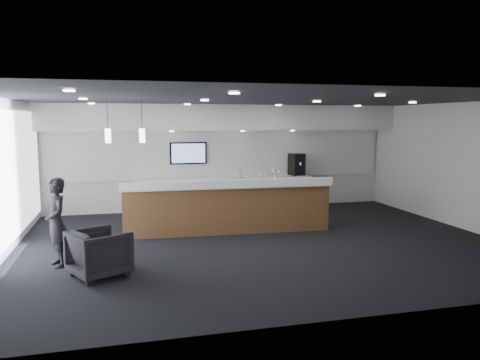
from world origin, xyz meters
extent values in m
plane|color=black|center=(0.00, 0.00, 0.00)|extent=(10.00, 10.00, 0.00)
cube|color=black|center=(0.00, 0.00, 3.00)|extent=(10.00, 8.00, 0.02)
cube|color=silver|center=(0.00, 4.00, 1.50)|extent=(10.00, 0.02, 3.00)
cube|color=silver|center=(-5.00, 0.00, 1.50)|extent=(0.02, 8.00, 3.00)
cube|color=silver|center=(5.00, 0.00, 1.50)|extent=(0.02, 8.00, 3.00)
cube|color=silver|center=(0.00, 3.55, 2.65)|extent=(10.00, 0.90, 0.70)
cube|color=silver|center=(0.00, 3.97, 1.60)|extent=(9.80, 0.06, 1.40)
cube|color=silver|center=(-4.96, 0.00, 1.50)|extent=(0.04, 7.36, 2.55)
cube|color=gray|center=(0.00, 3.64, 0.45)|extent=(5.00, 0.60, 0.90)
cube|color=white|center=(0.00, 3.64, 0.93)|extent=(5.06, 0.66, 0.05)
cylinder|color=silver|center=(-2.00, 3.32, 0.50)|extent=(0.60, 0.02, 0.02)
cylinder|color=silver|center=(-1.00, 3.32, 0.50)|extent=(0.60, 0.02, 0.02)
cylinder|color=silver|center=(0.00, 3.32, 0.50)|extent=(0.60, 0.02, 0.02)
cylinder|color=silver|center=(1.00, 3.32, 0.50)|extent=(0.60, 0.02, 0.02)
cylinder|color=silver|center=(2.00, 3.32, 0.50)|extent=(0.60, 0.02, 0.02)
cube|color=black|center=(-1.00, 3.91, 1.65)|extent=(1.05, 0.07, 0.62)
cube|color=blue|center=(-1.00, 3.87, 1.65)|extent=(0.95, 0.01, 0.54)
cylinder|color=#FCEFC5|center=(-2.40, 0.80, 2.25)|extent=(0.12, 0.12, 0.30)
cylinder|color=#FCEFC5|center=(-3.10, 0.80, 2.25)|extent=(0.12, 0.12, 0.30)
cube|color=brown|center=(-0.50, 1.10, 0.53)|extent=(4.74, 0.89, 1.05)
cube|color=white|center=(-0.50, 1.10, 1.08)|extent=(4.82, 0.97, 0.06)
cube|color=white|center=(-0.52, 0.73, 1.17)|extent=(4.79, 0.35, 0.18)
cylinder|color=silver|center=(0.66, 1.14, 1.25)|extent=(0.04, 0.04, 0.28)
torus|color=silver|center=(0.66, 1.08, 1.39)|extent=(0.19, 0.04, 0.19)
cube|color=black|center=(2.20, 3.70, 1.27)|extent=(0.44, 0.48, 0.65)
cube|color=silver|center=(2.20, 3.47, 0.96)|extent=(0.23, 0.12, 0.02)
cube|color=silver|center=(0.32, 3.53, 1.07)|extent=(0.17, 0.07, 0.24)
cube|color=silver|center=(0.42, 3.53, 1.07)|extent=(0.18, 0.05, 0.23)
imported|color=black|center=(-3.24, -1.44, 0.39)|extent=(1.16, 1.15, 0.79)
imported|color=black|center=(-3.98, -0.69, 0.79)|extent=(0.56, 0.67, 1.58)
imported|color=white|center=(1.20, 3.56, 1.00)|extent=(0.11, 0.11, 0.10)
imported|color=white|center=(1.06, 3.56, 1.00)|extent=(0.16, 0.16, 0.10)
imported|color=white|center=(0.92, 3.56, 1.00)|extent=(0.14, 0.14, 0.10)
imported|color=white|center=(0.78, 3.56, 1.00)|extent=(0.14, 0.14, 0.10)
imported|color=white|center=(0.64, 3.56, 1.00)|extent=(0.15, 0.15, 0.10)
imported|color=white|center=(0.50, 3.56, 1.00)|extent=(0.12, 0.12, 0.10)
camera|label=1|loc=(-2.84, -9.29, 2.57)|focal=35.00mm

